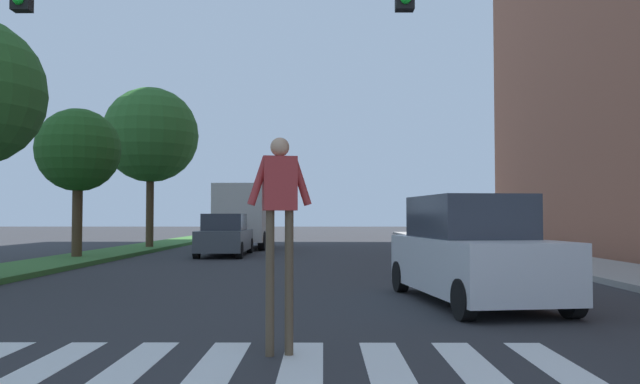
# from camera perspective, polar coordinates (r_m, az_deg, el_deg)

# --- Properties ---
(ground_plane) EXTENTS (140.00, 140.00, 0.00)m
(ground_plane) POSITION_cam_1_polar(r_m,az_deg,el_deg) (28.53, -1.05, -5.43)
(ground_plane) COLOR #2D2D30
(crosswalk) EXTENTS (6.75, 2.20, 0.01)m
(crosswalk) POSITION_cam_1_polar(r_m,az_deg,el_deg) (6.99, -5.46, -15.29)
(crosswalk) COLOR silver
(crosswalk) RESTS_ON ground_plane
(median_strip) EXTENTS (2.47, 64.00, 0.15)m
(median_strip) POSITION_cam_1_polar(r_m,az_deg,el_deg) (27.91, -17.91, -5.24)
(median_strip) COLOR #386B2D
(median_strip) RESTS_ON ground_plane
(tree_far) EXTENTS (3.00, 3.00, 5.34)m
(tree_far) POSITION_cam_1_polar(r_m,az_deg,el_deg) (24.26, -21.19, 3.52)
(tree_far) COLOR #4C3823
(tree_far) RESTS_ON median_strip
(tree_distant) EXTENTS (4.52, 4.52, 7.59)m
(tree_distant) POSITION_cam_1_polar(r_m,az_deg,el_deg) (30.97, -15.19, 5.02)
(tree_distant) COLOR #4C3823
(tree_distant) RESTS_ON median_strip
(sidewalk_right) EXTENTS (3.00, 64.00, 0.15)m
(sidewalk_right) POSITION_cam_1_polar(r_m,az_deg,el_deg) (27.70, 17.22, -5.27)
(sidewalk_right) COLOR #9E9991
(sidewalk_right) RESTS_ON ground_plane
(traffic_light_gantry) EXTENTS (10.67, 0.30, 6.00)m
(traffic_light_gantry) POSITION_cam_1_polar(r_m,az_deg,el_deg) (10.75, -25.20, 13.32)
(traffic_light_gantry) COLOR gold
(traffic_light_gantry) RESTS_ON median_strip
(pedestrian_performer) EXTENTS (0.75, 0.31, 2.49)m
(pedestrian_performer) POSITION_cam_1_polar(r_m,az_deg,el_deg) (7.17, -3.70, -1.60)
(pedestrian_performer) COLOR brown
(pedestrian_performer) RESTS_ON ground_plane
(suv_crossing) EXTENTS (2.54, 4.82, 1.97)m
(suv_crossing) POSITION_cam_1_polar(r_m,az_deg,el_deg) (11.88, 13.67, -5.33)
(suv_crossing) COLOR silver
(suv_crossing) RESTS_ON ground_plane
(sedan_midblock) EXTENTS (1.88, 4.52, 1.69)m
(sedan_midblock) POSITION_cam_1_polar(r_m,az_deg,el_deg) (25.49, -8.66, -4.02)
(sedan_midblock) COLOR #474C51
(sedan_midblock) RESTS_ON ground_plane
(truck_box_delivery) EXTENTS (2.40, 6.20, 3.10)m
(truck_box_delivery) POSITION_cam_1_polar(r_m,az_deg,el_deg) (31.26, -6.89, -2.14)
(truck_box_delivery) COLOR silver
(truck_box_delivery) RESTS_ON ground_plane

